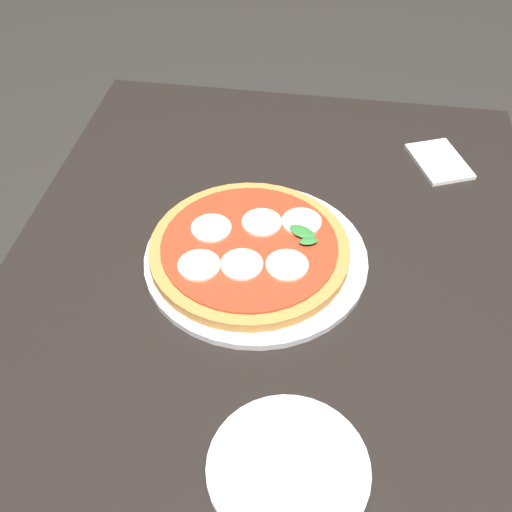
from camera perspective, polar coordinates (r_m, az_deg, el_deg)
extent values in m
plane|color=#2D2B28|center=(1.58, 0.76, -20.59)|extent=(6.00, 6.00, 0.00)
cube|color=black|center=(0.99, 1.13, -4.09)|extent=(1.20, 0.89, 0.04)
cube|color=black|center=(1.62, 16.38, 0.19)|extent=(0.07, 0.07, 0.67)
cube|color=black|center=(1.66, -9.10, 2.90)|extent=(0.07, 0.07, 0.67)
cylinder|color=silver|center=(1.02, 0.00, -0.16)|extent=(0.37, 0.37, 0.01)
cylinder|color=#C6843F|center=(1.01, -0.62, 0.59)|extent=(0.33, 0.33, 0.02)
cylinder|color=#B7381E|center=(1.00, -0.62, 1.03)|extent=(0.29, 0.29, 0.00)
cylinder|color=#F4EACC|center=(1.03, 0.55, 3.13)|extent=(0.07, 0.07, 0.00)
cylinder|color=#F4EACC|center=(1.03, -4.17, 2.59)|extent=(0.07, 0.07, 0.00)
cylinder|color=#F4EACC|center=(0.97, -5.29, -0.86)|extent=(0.07, 0.07, 0.00)
cylinder|color=#F4EACC|center=(0.96, -1.33, -0.78)|extent=(0.07, 0.07, 0.00)
cylinder|color=#F4EACC|center=(0.96, 2.90, -0.85)|extent=(0.07, 0.07, 0.00)
cylinder|color=#F4EACC|center=(1.04, 4.25, 3.19)|extent=(0.07, 0.07, 0.00)
ellipsoid|color=#337F38|center=(1.01, 4.30, 2.27)|extent=(0.04, 0.05, 0.00)
ellipsoid|color=#337F38|center=(1.00, 4.91, 1.40)|extent=(0.03, 0.03, 0.00)
cylinder|color=white|center=(0.80, 3.00, -19.11)|extent=(0.20, 0.20, 0.01)
cube|color=white|center=(1.27, 16.62, 8.40)|extent=(0.15, 0.13, 0.01)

